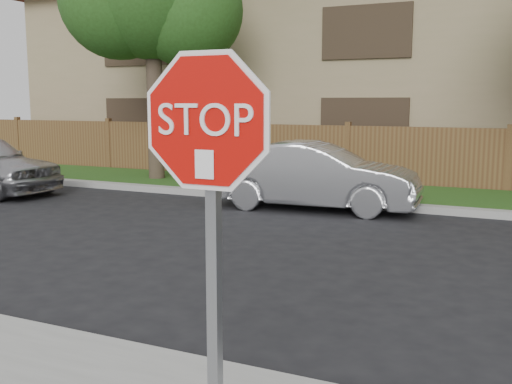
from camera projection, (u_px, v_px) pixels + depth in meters
The scene contains 5 objects.
far_curb at pixel (498, 214), 11.61m from camera, with size 70.00×0.30×0.15m, color gray.
grass_strip at pixel (503, 202), 13.09m from camera, with size 70.00×3.00×0.12m, color #1E4714.
fence at pixel (508, 162), 14.41m from camera, with size 70.00×0.12×1.60m, color #54351D.
stop_sign at pixel (209, 183), 3.13m from camera, with size 1.01×0.13×2.55m.
sedan_left at pixel (315, 176), 12.46m from camera, with size 1.49×4.27×1.41m, color #B2B2B6.
Camera 1 is at (0.59, -4.18, 2.25)m, focal length 42.00 mm.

